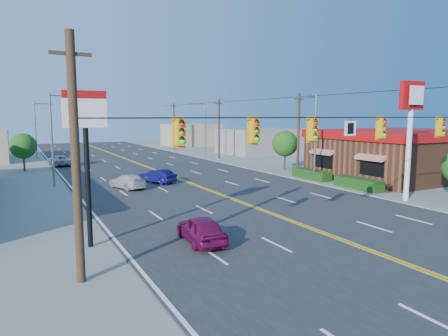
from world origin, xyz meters
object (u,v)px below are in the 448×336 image
car_blue (158,177)px  car_magenta (201,230)px  kfc_pylon (411,116)px  car_white (127,182)px  signal_span (330,140)px  kfc (397,153)px  car_silver (60,161)px  pizza_hut_sign (86,136)px

car_blue → car_magenta: bearing=53.6°
car_blue → kfc_pylon: bearing=106.7°
car_white → signal_span: bearing=90.7°
car_white → kfc_pylon: bearing=123.5°
kfc → car_silver: (-28.97, 25.14, -1.74)m
kfc_pylon → car_silver: (-20.07, 33.14, -5.40)m
signal_span → kfc: size_ratio=1.49×
signal_span → kfc: signal_span is taller
kfc_pylon → pizza_hut_sign: kfc_pylon is taller
car_silver → car_magenta: bearing=91.0°
car_silver → car_white: bearing=96.5°
car_magenta → car_blue: bearing=-97.2°
kfc_pylon → car_silver: kfc_pylon is taller
kfc_pylon → car_white: kfc_pylon is taller
car_blue → car_white: car_blue is taller
kfc → car_magenta: kfc is taller
pizza_hut_sign → car_silver: pizza_hut_sign is taller
kfc_pylon → car_magenta: kfc_pylon is taller
kfc_pylon → car_white: (-16.66, 14.01, -5.46)m
kfc → kfc_pylon: kfc_pylon is taller
car_silver → kfc_pylon: bearing=117.6°
pizza_hut_sign → car_white: size_ratio=1.71×
car_white → pizza_hut_sign: bearing=52.7°
kfc → car_white: size_ratio=4.06×
kfc → car_magenta: size_ratio=4.26×
car_white → car_silver: bearing=-96.3°
signal_span → kfc_pylon: bearing=19.8°
kfc → pizza_hut_sign: bearing=-165.5°
signal_span → car_silver: signal_span is taller
car_blue → car_white: (-3.12, -1.47, -0.03)m
kfc_pylon → signal_span: bearing=-160.2°
pizza_hut_sign → car_blue: pizza_hut_sign is taller
kfc_pylon → pizza_hut_sign: bearing=180.0°
kfc → kfc_pylon: bearing=-138.0°
kfc_pylon → kfc: bearing=42.0°
kfc → car_white: kfc is taller
kfc → kfc_pylon: size_ratio=1.92×
signal_span → pizza_hut_sign: bearing=159.8°
kfc → car_magenta: bearing=-159.1°
pizza_hut_sign → car_white: (5.34, 14.01, -4.60)m
signal_span → car_magenta: bearing=161.9°
kfc_pylon → car_silver: bearing=121.2°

